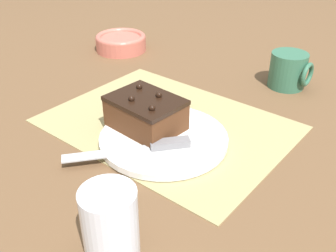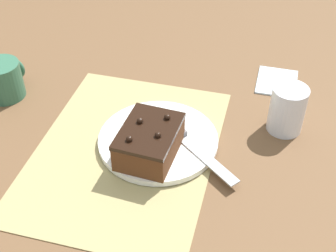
{
  "view_description": "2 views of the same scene",
  "coord_description": "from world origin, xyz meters",
  "px_view_note": "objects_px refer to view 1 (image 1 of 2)",
  "views": [
    {
      "loc": [
        0.42,
        -0.52,
        0.4
      ],
      "look_at": [
        0.07,
        -0.09,
        0.07
      ],
      "focal_mm": 42.0,
      "sensor_mm": 36.0,
      "label": 1
    },
    {
      "loc": [
        -0.61,
        -0.25,
        0.63
      ],
      "look_at": [
        0.02,
        -0.08,
        0.06
      ],
      "focal_mm": 50.0,
      "sensor_mm": 36.0,
      "label": 2
    }
  ],
  "objects_px": {
    "serving_knife": "(149,147)",
    "coffee_mug": "(289,70)",
    "cake_plate": "(164,138)",
    "drinking_glass": "(110,223)",
    "chocolate_cake": "(146,113)",
    "small_bowl": "(121,42)"
  },
  "relations": [
    {
      "from": "chocolate_cake",
      "to": "small_bowl",
      "type": "bearing_deg",
      "value": 140.81
    },
    {
      "from": "small_bowl",
      "to": "coffee_mug",
      "type": "relative_size",
      "value": 1.53
    },
    {
      "from": "drinking_glass",
      "to": "small_bowl",
      "type": "height_order",
      "value": "drinking_glass"
    },
    {
      "from": "chocolate_cake",
      "to": "coffee_mug",
      "type": "relative_size",
      "value": 1.48
    },
    {
      "from": "cake_plate",
      "to": "serving_knife",
      "type": "bearing_deg",
      "value": -80.05
    },
    {
      "from": "drinking_glass",
      "to": "coffee_mug",
      "type": "height_order",
      "value": "drinking_glass"
    },
    {
      "from": "serving_knife",
      "to": "coffee_mug",
      "type": "relative_size",
      "value": 1.96
    },
    {
      "from": "cake_plate",
      "to": "chocolate_cake",
      "type": "bearing_deg",
      "value": 175.41
    },
    {
      "from": "serving_knife",
      "to": "drinking_glass",
      "type": "height_order",
      "value": "drinking_glass"
    },
    {
      "from": "cake_plate",
      "to": "drinking_glass",
      "type": "relative_size",
      "value": 2.38
    },
    {
      "from": "cake_plate",
      "to": "coffee_mug",
      "type": "xyz_separation_m",
      "value": [
        0.07,
        0.37,
        0.03
      ]
    },
    {
      "from": "cake_plate",
      "to": "coffee_mug",
      "type": "distance_m",
      "value": 0.38
    },
    {
      "from": "small_bowl",
      "to": "cake_plate",
      "type": "bearing_deg",
      "value": -36.23
    },
    {
      "from": "chocolate_cake",
      "to": "drinking_glass",
      "type": "bearing_deg",
      "value": -56.88
    },
    {
      "from": "serving_knife",
      "to": "coffee_mug",
      "type": "distance_m",
      "value": 0.42
    },
    {
      "from": "serving_knife",
      "to": "coffee_mug",
      "type": "height_order",
      "value": "coffee_mug"
    },
    {
      "from": "cake_plate",
      "to": "serving_knife",
      "type": "xyz_separation_m",
      "value": [
        0.01,
        -0.05,
        0.01
      ]
    },
    {
      "from": "cake_plate",
      "to": "drinking_glass",
      "type": "height_order",
      "value": "drinking_glass"
    },
    {
      "from": "chocolate_cake",
      "to": "coffee_mug",
      "type": "xyz_separation_m",
      "value": [
        0.12,
        0.37,
        -0.01
      ]
    },
    {
      "from": "cake_plate",
      "to": "chocolate_cake",
      "type": "distance_m",
      "value": 0.06
    },
    {
      "from": "cake_plate",
      "to": "drinking_glass",
      "type": "distance_m",
      "value": 0.26
    },
    {
      "from": "chocolate_cake",
      "to": "drinking_glass",
      "type": "height_order",
      "value": "drinking_glass"
    }
  ]
}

